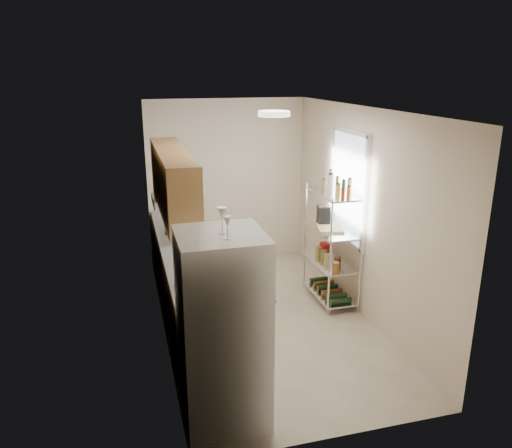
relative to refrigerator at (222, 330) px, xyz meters
The scene contains 16 objects.
room 1.94m from the refrigerator, 62.59° to the left, with size 2.52×4.42×2.62m.
counter_run 2.16m from the refrigerator, 91.32° to the left, with size 0.63×3.51×0.90m.
upper_cabinets 2.02m from the refrigerator, 95.94° to the left, with size 0.33×2.20×0.72m, color #AB7F49.
range_hood 2.63m from the refrigerator, 92.89° to the left, with size 0.50×0.60×0.12m, color #B7BABC.
window 2.99m from the refrigerator, 44.06° to the left, with size 0.06×1.00×1.46m, color white.
bakers_rack 2.73m from the refrigerator, 46.46° to the left, with size 0.45×0.90×1.73m.
ceiling_dome 2.35m from the refrigerator, 57.73° to the left, with size 0.34×0.34×0.06m, color white.
refrigerator is the anchor object (origin of this frame).
wine_glass_a 0.98m from the refrigerator, ahead, with size 0.08×0.08×0.22m, color silver, non-canonical shape.
wine_glass_b 0.98m from the refrigerator, 79.09° to the right, with size 0.07×0.07×0.19m, color silver, non-canonical shape.
rice_cooker 2.27m from the refrigerator, 92.01° to the left, with size 0.24×0.24×0.20m, color silver.
frying_pan_large 2.70m from the refrigerator, 92.48° to the left, with size 0.25×0.25×0.04m, color black.
frying_pan_small 2.97m from the refrigerator, 89.75° to the left, with size 0.20×0.20×0.04m, color black.
cutting_board 2.73m from the refrigerator, 47.39° to the left, with size 0.32×0.41×0.03m, color tan.
espresso_machine 2.92m from the refrigerator, 50.48° to the left, with size 0.15×0.23×0.27m, color black.
storage_bag 2.97m from the refrigerator, 50.05° to the left, with size 0.10×0.14×0.16m, color #A21713.
Camera 1 is at (-1.59, -5.44, 3.02)m, focal length 35.00 mm.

